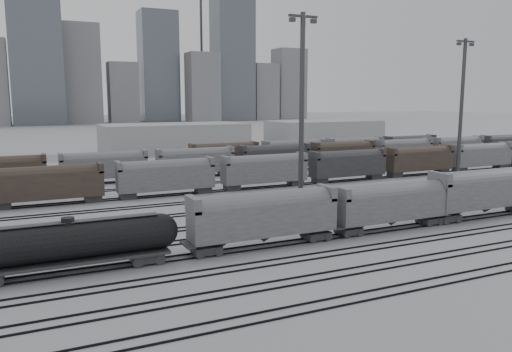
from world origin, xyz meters
name	(u,v)px	position (x,y,z in m)	size (l,w,h in m)	color
ground	(328,241)	(0.00, 0.00, 0.00)	(900.00, 900.00, 0.00)	#ADADB2
tracks	(258,208)	(0.00, 17.50, 0.08)	(220.00, 71.50, 0.16)	black
tank_car_b	(69,243)	(-25.63, 1.00, 2.73)	(19.06, 3.18, 4.71)	#27272A
hopper_car_a	(264,214)	(-7.09, 1.00, 3.44)	(15.57, 3.09, 5.57)	#27272A
hopper_car_b	(392,202)	(9.18, 1.00, 3.25)	(14.70, 2.92, 5.26)	#27272A
hopper_car_c	(486,188)	(24.28, 1.00, 3.70)	(16.73, 3.32, 5.98)	#27272A
light_mast_c	(302,109)	(4.41, 13.58, 13.67)	(4.12, 0.66, 25.76)	#39393B
light_mast_d	(462,106)	(44.61, 24.71, 13.63)	(4.11, 0.66, 25.70)	#39393B
bg_string_near	(265,171)	(8.00, 32.00, 2.80)	(151.00, 3.00, 5.60)	slate
bg_string_mid	(274,158)	(18.00, 48.00, 2.80)	(151.00, 3.00, 5.60)	#27272A
bg_string_far	(325,151)	(35.50, 56.00, 2.80)	(66.00, 3.00, 5.60)	#43362A
warehouse_mid	(174,138)	(10.00, 95.00, 4.00)	(40.00, 18.00, 8.00)	#99999B
warehouse_right	(324,133)	(60.00, 95.00, 4.00)	(35.00, 18.00, 8.00)	#99999B
skyline	(91,66)	(10.84, 280.00, 34.73)	(316.00, 22.40, 95.00)	gray
crane_left	(17,29)	(-28.74, 305.00, 57.39)	(42.00, 1.80, 100.00)	#39393B
crane_right	(203,39)	(91.26, 305.00, 57.39)	(42.00, 1.80, 100.00)	#39393B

